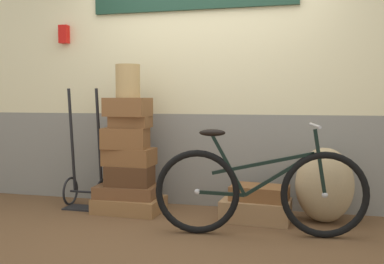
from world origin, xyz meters
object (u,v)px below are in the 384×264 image
(suitcase_1, at_px, (128,191))
(burlap_sack, at_px, (324,185))
(suitcase_2, at_px, (130,176))
(bicycle, at_px, (259,191))
(luggage_trolley, at_px, (85,180))
(wicker_basket, at_px, (128,81))
(suitcase_5, at_px, (131,122))
(suitcase_4, at_px, (126,138))
(suitcase_7, at_px, (256,210))
(suitcase_3, at_px, (129,157))
(suitcase_6, at_px, (128,107))
(suitcase_8, at_px, (260,193))
(suitcase_0, at_px, (129,205))

(suitcase_1, height_order, burlap_sack, burlap_sack)
(suitcase_2, relative_size, bicycle, 0.26)
(suitcase_1, relative_size, bicycle, 0.35)
(suitcase_1, xyz_separation_m, luggage_trolley, (-0.51, 0.07, 0.07))
(suitcase_1, distance_m, luggage_trolley, 0.52)
(suitcase_2, height_order, wicker_basket, wicker_basket)
(suitcase_1, bearing_deg, suitcase_5, 50.93)
(bicycle, bearing_deg, suitcase_1, 160.99)
(suitcase_1, bearing_deg, luggage_trolley, 169.51)
(suitcase_2, bearing_deg, suitcase_1, 151.39)
(suitcase_1, relative_size, suitcase_2, 1.37)
(suitcase_1, xyz_separation_m, wicker_basket, (0.01, 0.01, 1.11))
(suitcase_4, bearing_deg, suitcase_2, -27.34)
(suitcase_7, xyz_separation_m, bicycle, (0.08, -0.46, 0.28))
(suitcase_4, height_order, burlap_sack, suitcase_4)
(suitcase_3, relative_size, wicker_basket, 1.47)
(suitcase_1, xyz_separation_m, suitcase_6, (0.01, -0.00, 0.85))
(luggage_trolley, bearing_deg, suitcase_5, -3.80)
(luggage_trolley, bearing_deg, suitcase_7, -2.69)
(suitcase_2, height_order, suitcase_7, suitcase_2)
(suitcase_4, xyz_separation_m, suitcase_5, (0.04, 0.03, 0.16))
(suitcase_1, relative_size, suitcase_7, 0.97)
(suitcase_4, distance_m, wicker_basket, 0.57)
(luggage_trolley, bearing_deg, bicycle, -16.13)
(suitcase_8, relative_size, wicker_basket, 1.58)
(suitcase_1, xyz_separation_m, suitcase_4, (-0.02, 0.00, 0.54))
(suitcase_2, bearing_deg, suitcase_6, 143.28)
(wicker_basket, bearing_deg, bicycle, -19.41)
(suitcase_0, bearing_deg, suitcase_4, 155.02)
(suitcase_5, bearing_deg, suitcase_7, -4.95)
(suitcase_5, bearing_deg, suitcase_1, -129.23)
(luggage_trolley, bearing_deg, suitcase_0, -9.50)
(suitcase_0, relative_size, wicker_basket, 2.01)
(suitcase_8, bearing_deg, wicker_basket, -174.51)
(suitcase_7, distance_m, wicker_basket, 1.77)
(suitcase_4, distance_m, luggage_trolley, 0.68)
(suitcase_8, xyz_separation_m, wicker_basket, (-1.32, 0.02, 1.05))
(bicycle, bearing_deg, suitcase_6, 160.90)
(suitcase_5, bearing_deg, suitcase_3, -105.28)
(suitcase_2, bearing_deg, luggage_trolley, 168.46)
(suitcase_6, xyz_separation_m, suitcase_7, (1.29, -0.01, -0.96))
(wicker_basket, bearing_deg, suitcase_1, -153.53)
(suitcase_6, height_order, bicycle, suitcase_6)
(suitcase_8, relative_size, bicycle, 0.30)
(suitcase_3, relative_size, luggage_trolley, 0.39)
(suitcase_8, xyz_separation_m, burlap_sack, (0.58, 0.10, 0.08))
(suitcase_1, height_order, suitcase_6, suitcase_6)
(suitcase_6, bearing_deg, bicycle, -16.53)
(suitcase_8, bearing_deg, suitcase_2, -173.53)
(suitcase_1, height_order, suitcase_5, suitcase_5)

